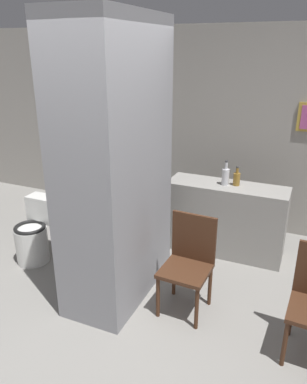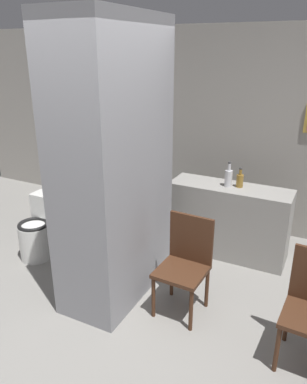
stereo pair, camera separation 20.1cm
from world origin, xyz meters
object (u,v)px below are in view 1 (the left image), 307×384
at_px(bicycle, 122,203).
at_px(bottle_tall, 225,176).
at_px(toilet, 34,235).
at_px(chair_near_pillar, 189,260).

xyz_separation_m(bicycle, bottle_tall, (1.39, -0.08, 0.60)).
relative_size(toilet, bicycle, 0.45).
bearing_deg(toilet, bicycle, 64.66).
distance_m(bicycle, bottle_tall, 1.52).
bearing_deg(bottle_tall, bicycle, 176.54).
bearing_deg(bicycle, chair_near_pillar, -42.32).
relative_size(bicycle, bottle_tall, 5.48).
distance_m(toilet, chair_near_pillar, 1.91).
xyz_separation_m(toilet, bicycle, (0.54, 1.13, 0.05)).
bearing_deg(chair_near_pillar, bottle_tall, 90.62).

